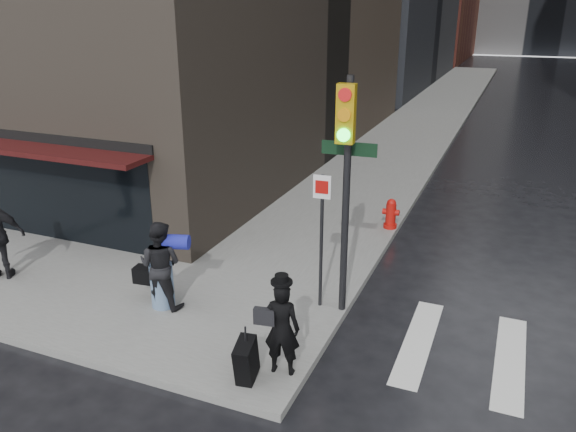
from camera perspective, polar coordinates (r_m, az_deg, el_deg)
name	(u,v)px	position (r m, az deg, el deg)	size (l,w,h in m)	color
ground	(226,329)	(11.09, -6.30, -11.35)	(140.00, 140.00, 0.00)	black
sidewalk_left	(438,108)	(35.96, 14.98, 10.59)	(4.00, 50.00, 0.15)	slate
storefront	(17,174)	(15.95, -25.84, 3.88)	(8.40, 1.11, 2.83)	black
man_overcoat	(274,334)	(9.20, -1.39, -11.85)	(0.93, 1.02, 1.81)	black
man_jeans	(160,265)	(11.38, -12.84, -4.83)	(1.31, 0.78, 1.81)	black
traffic_light	(344,168)	(10.22, 5.68, 4.92)	(1.14, 0.52, 4.58)	black
fire_hydrant	(391,215)	(15.49, 10.39, 0.11)	(0.46, 0.36, 0.83)	#B2100A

